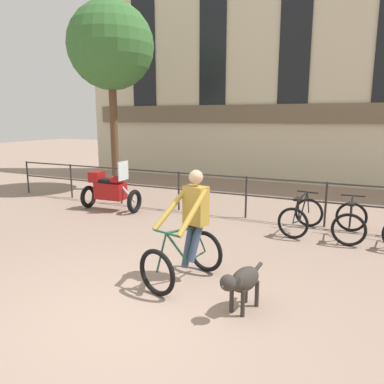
{
  "coord_description": "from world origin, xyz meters",
  "views": [
    {
      "loc": [
        2.62,
        -3.58,
        2.48
      ],
      "look_at": [
        -0.39,
        2.86,
        1.05
      ],
      "focal_mm": 35.0,
      "sensor_mm": 36.0,
      "label": 1
    }
  ],
  "objects_px": {
    "parked_bicycle_mid_left": "(350,222)",
    "parked_motorcycle": "(110,190)",
    "parked_bicycle_near_lamp": "(301,216)",
    "cyclist_with_bike": "(189,232)",
    "dog": "(242,281)"
  },
  "relations": [
    {
      "from": "parked_bicycle_near_lamp",
      "to": "parked_bicycle_mid_left",
      "type": "distance_m",
      "value": 0.98
    },
    {
      "from": "parked_bicycle_near_lamp",
      "to": "parked_bicycle_mid_left",
      "type": "xyz_separation_m",
      "value": [
        0.98,
        -0.0,
        -0.0
      ]
    },
    {
      "from": "parked_bicycle_mid_left",
      "to": "parked_motorcycle",
      "type": "bearing_deg",
      "value": 1.52
    },
    {
      "from": "dog",
      "to": "parked_motorcycle",
      "type": "distance_m",
      "value": 6.1
    },
    {
      "from": "cyclist_with_bike",
      "to": "parked_motorcycle",
      "type": "xyz_separation_m",
      "value": [
        -3.82,
        3.09,
        -0.2
      ]
    },
    {
      "from": "parked_motorcycle",
      "to": "parked_bicycle_mid_left",
      "type": "height_order",
      "value": "parked_motorcycle"
    },
    {
      "from": "parked_motorcycle",
      "to": "parked_bicycle_mid_left",
      "type": "relative_size",
      "value": 1.46
    },
    {
      "from": "dog",
      "to": "parked_motorcycle",
      "type": "height_order",
      "value": "parked_motorcycle"
    },
    {
      "from": "dog",
      "to": "parked_motorcycle",
      "type": "bearing_deg",
      "value": 158.34
    },
    {
      "from": "cyclist_with_bike",
      "to": "parked_bicycle_mid_left",
      "type": "relative_size",
      "value": 1.53
    },
    {
      "from": "parked_bicycle_near_lamp",
      "to": "parked_motorcycle",
      "type": "bearing_deg",
      "value": 10.81
    },
    {
      "from": "dog",
      "to": "parked_motorcycle",
      "type": "relative_size",
      "value": 0.58
    },
    {
      "from": "dog",
      "to": "parked_bicycle_mid_left",
      "type": "bearing_deg",
      "value": 89.06
    },
    {
      "from": "parked_bicycle_near_lamp",
      "to": "dog",
      "type": "bearing_deg",
      "value": 97.28
    },
    {
      "from": "cyclist_with_bike",
      "to": "parked_bicycle_near_lamp",
      "type": "xyz_separation_m",
      "value": [
        1.17,
        3.22,
        -0.41
      ]
    }
  ]
}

